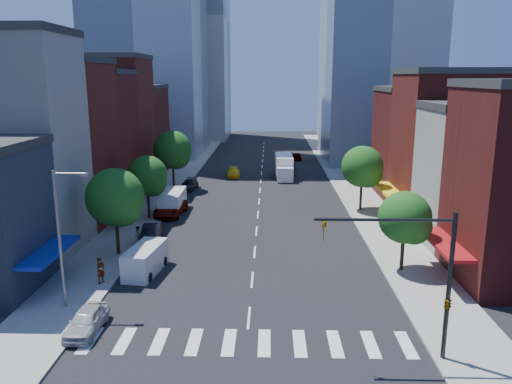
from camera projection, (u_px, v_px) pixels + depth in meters
ground at (249, 318)px, 31.21m from camera, size 220.00×220.00×0.00m
sidewalk_left at (172, 183)px, 70.48m from camera, size 5.00×120.00×0.15m
sidewalk_right at (350, 184)px, 69.82m from camera, size 5.00×120.00×0.15m
crosswalk at (247, 343)px, 28.29m from camera, size 19.00×3.00×0.01m
bldg_left_1 at (2, 147)px, 41.43m from camera, size 12.00×8.00×18.00m
bldg_left_2 at (48, 146)px, 49.93m from camera, size 12.00×9.00×16.00m
bldg_left_3 at (80, 140)px, 58.32m from camera, size 12.00×8.00×15.00m
bldg_left_4 at (103, 125)px, 66.38m from camera, size 12.00×9.00×17.00m
bldg_left_5 at (124, 132)px, 76.08m from camera, size 12.00×10.00×13.00m
bldg_right_1 at (494, 178)px, 43.91m from camera, size 12.00×8.00×12.00m
bldg_right_2 at (458, 147)px, 52.34m from camera, size 12.00×10.00×15.00m
bldg_right_3 at (428, 144)px, 62.31m from camera, size 12.00×10.00×13.00m
tower_far_w at (189, 19)px, 117.90m from camera, size 18.00×18.00×56.00m
traffic_signal at (438, 287)px, 25.63m from camera, size 7.24×2.24×8.00m
streetlight at (62, 231)px, 31.31m from camera, size 2.25×0.25×9.00m
tree_left_near at (117, 199)px, 41.06m from camera, size 4.80×4.80×7.30m
tree_left_mid at (149, 177)px, 51.85m from camera, size 4.20×4.20×6.65m
tree_left_far at (174, 151)px, 65.33m from camera, size 5.00×5.00×7.75m
tree_right_near at (407, 220)px, 37.68m from camera, size 4.00×4.00×6.20m
tree_right_far at (364, 168)px, 55.06m from camera, size 4.60×4.60×7.20m
parked_car_front at (86, 321)px, 29.36m from camera, size 1.77×4.21×1.42m
parked_car_second at (151, 234)px, 45.41m from camera, size 2.06×4.76×1.53m
parked_car_third at (171, 208)px, 54.20m from camera, size 3.12×6.00×1.61m
parked_car_rear at (189, 185)px, 66.70m from camera, size 2.13×4.63×1.31m
cargo_van_near at (145, 260)px, 38.08m from camera, size 2.61×5.17×2.11m
cargo_van_far at (173, 202)px, 55.30m from camera, size 2.37×5.67×2.40m
taxi at (233, 172)px, 75.24m from camera, size 2.23×4.75×1.34m
traffic_car_oncoming at (289, 166)px, 80.06m from camera, size 2.20×4.90×1.56m
traffic_car_far at (297, 156)px, 90.45m from camera, size 1.64×3.94×1.33m
box_truck at (284, 167)px, 74.32m from camera, size 2.72×8.26×3.30m
pedestrian_near at (101, 270)px, 35.96m from camera, size 0.74×0.82×1.89m
pedestrian_far at (138, 235)px, 44.46m from camera, size 0.72×0.87×1.61m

